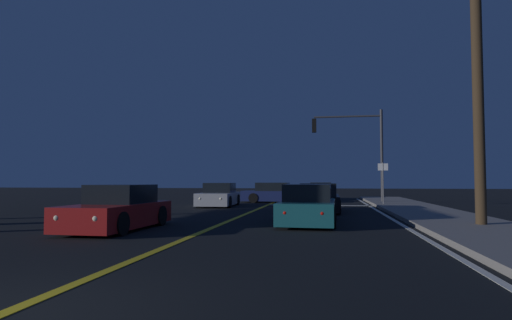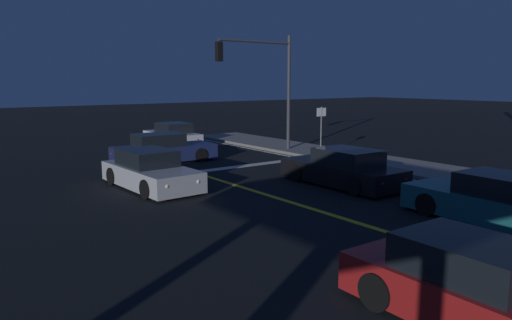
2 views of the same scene
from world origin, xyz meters
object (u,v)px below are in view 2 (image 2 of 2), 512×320
car_lead_oncoming_red (479,291)px  car_parked_curb_silver (150,172)px  car_following_oncoming_teal (495,202)px  car_side_waiting_white (173,136)px  car_far_approaching_black (343,169)px  car_distant_tail_navy (163,150)px  traffic_signal_near_right (265,74)px  street_sign_corner (321,124)px

car_lead_oncoming_red → car_parked_curb_silver: size_ratio=0.96×
car_lead_oncoming_red → car_following_oncoming_teal: bearing=-153.9°
car_side_waiting_white → car_far_approaching_black: 13.41m
car_side_waiting_white → car_parked_curb_silver: bearing=-120.2°
car_lead_oncoming_red → car_far_approaching_black: 10.14m
car_distant_tail_navy → car_parked_curb_silver: bearing=-27.6°
car_following_oncoming_teal → traffic_signal_near_right: traffic_signal_near_right is taller
car_parked_curb_silver → car_distant_tail_navy: same height
car_parked_curb_silver → car_distant_tail_navy: (2.74, 4.73, 0.00)m
car_side_waiting_white → street_sign_corner: street_sign_corner is taller
car_distant_tail_navy → street_sign_corner: street_sign_corner is taller
car_following_oncoming_teal → street_sign_corner: 11.25m
car_lead_oncoming_red → car_following_oncoming_teal: same height
car_side_waiting_white → traffic_signal_near_right: 7.11m
car_lead_oncoming_red → car_far_approaching_black: same height
car_lead_oncoming_red → car_following_oncoming_teal: size_ratio=0.93×
car_side_waiting_white → car_following_oncoming_teal: (-0.19, -19.07, 0.00)m
car_parked_curb_silver → car_distant_tail_navy: size_ratio=0.95×
car_distant_tail_navy → traffic_signal_near_right: traffic_signal_near_right is taller
car_lead_oncoming_red → car_following_oncoming_teal: 6.16m
car_lead_oncoming_red → car_distant_tail_navy: 16.96m
car_lead_oncoming_red → car_following_oncoming_teal: (5.56, 2.65, 0.00)m
car_lead_oncoming_red → car_parked_curb_silver: same height
car_distant_tail_navy → street_sign_corner: bearing=64.2°
car_parked_curb_silver → traffic_signal_near_right: bearing=-156.3°
car_parked_curb_silver → street_sign_corner: bearing=-175.4°
car_distant_tail_navy → car_far_approaching_black: bearing=22.4°
car_following_oncoming_teal → traffic_signal_near_right: (2.53, 13.33, 3.47)m
traffic_signal_near_right → car_following_oncoming_teal: bearing=79.3°
car_lead_oncoming_red → traffic_signal_near_right: (8.09, 15.98, 3.47)m
car_lead_oncoming_red → street_sign_corner: bearing=-124.8°
traffic_signal_near_right → street_sign_corner: (1.28, -2.80, -2.37)m
car_parked_curb_silver → street_sign_corner: (9.34, 1.17, 1.10)m
car_following_oncoming_teal → street_sign_corner: (3.81, 10.53, 1.10)m
street_sign_corner → car_following_oncoming_teal: bearing=-109.9°
car_parked_curb_silver → car_following_oncoming_teal: bearing=118.0°
car_distant_tail_navy → street_sign_corner: size_ratio=1.90×
car_lead_oncoming_red → traffic_signal_near_right: size_ratio=0.72×
street_sign_corner → car_far_approaching_black: bearing=-126.2°
car_side_waiting_white → traffic_signal_near_right: traffic_signal_near_right is taller
car_side_waiting_white → car_far_approaching_black: same height
car_side_waiting_white → car_distant_tail_navy: bearing=-120.5°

